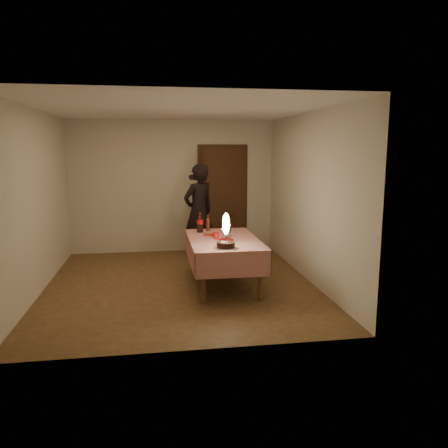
{
  "coord_description": "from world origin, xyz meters",
  "views": [
    {
      "loc": [
        -0.34,
        -6.44,
        2.04
      ],
      "look_at": [
        0.64,
        -0.21,
        0.95
      ],
      "focal_mm": 35.0,
      "sensor_mm": 36.0,
      "label": 1
    }
  ],
  "objects_px": {
    "clear_cup": "(228,235)",
    "cola_bottle": "(200,223)",
    "photographer": "(199,212)",
    "red_cup": "(216,236)",
    "amber_bottle_left": "(208,224)",
    "amber_bottle_right": "(229,224)",
    "dining_table": "(223,245)",
    "birthday_cake": "(226,238)",
    "red_plate": "(226,240)"
  },
  "relations": [
    {
      "from": "clear_cup",
      "to": "cola_bottle",
      "type": "distance_m",
      "value": 0.64
    },
    {
      "from": "cola_bottle",
      "to": "photographer",
      "type": "bearing_deg",
      "value": 85.32
    },
    {
      "from": "red_cup",
      "to": "cola_bottle",
      "type": "relative_size",
      "value": 0.31
    },
    {
      "from": "amber_bottle_left",
      "to": "amber_bottle_right",
      "type": "height_order",
      "value": "same"
    },
    {
      "from": "red_cup",
      "to": "amber_bottle_left",
      "type": "distance_m",
      "value": 0.68
    },
    {
      "from": "amber_bottle_left",
      "to": "red_cup",
      "type": "bearing_deg",
      "value": -86.22
    },
    {
      "from": "dining_table",
      "to": "amber_bottle_left",
      "type": "height_order",
      "value": "amber_bottle_left"
    },
    {
      "from": "birthday_cake",
      "to": "clear_cup",
      "type": "height_order",
      "value": "birthday_cake"
    },
    {
      "from": "red_cup",
      "to": "amber_bottle_right",
      "type": "xyz_separation_m",
      "value": [
        0.29,
        0.6,
        0.07
      ]
    },
    {
      "from": "birthday_cake",
      "to": "red_cup",
      "type": "relative_size",
      "value": 4.75
    },
    {
      "from": "dining_table",
      "to": "clear_cup",
      "type": "distance_m",
      "value": 0.17
    },
    {
      "from": "cola_bottle",
      "to": "amber_bottle_right",
      "type": "xyz_separation_m",
      "value": [
        0.48,
        0.03,
        -0.03
      ]
    },
    {
      "from": "red_plate",
      "to": "clear_cup",
      "type": "bearing_deg",
      "value": 71.39
    },
    {
      "from": "clear_cup",
      "to": "photographer",
      "type": "height_order",
      "value": "photographer"
    },
    {
      "from": "clear_cup",
      "to": "amber_bottle_right",
      "type": "bearing_deg",
      "value": 78.73
    },
    {
      "from": "amber_bottle_right",
      "to": "amber_bottle_left",
      "type": "bearing_deg",
      "value": 167.16
    },
    {
      "from": "birthday_cake",
      "to": "amber_bottle_left",
      "type": "distance_m",
      "value": 1.29
    },
    {
      "from": "red_cup",
      "to": "photographer",
      "type": "distance_m",
      "value": 1.72
    },
    {
      "from": "amber_bottle_right",
      "to": "clear_cup",
      "type": "bearing_deg",
      "value": -101.27
    },
    {
      "from": "clear_cup",
      "to": "amber_bottle_left",
      "type": "xyz_separation_m",
      "value": [
        -0.23,
        0.62,
        0.07
      ]
    },
    {
      "from": "cola_bottle",
      "to": "amber_bottle_left",
      "type": "bearing_deg",
      "value": 38.17
    },
    {
      "from": "clear_cup",
      "to": "amber_bottle_right",
      "type": "relative_size",
      "value": 0.35
    },
    {
      "from": "clear_cup",
      "to": "dining_table",
      "type": "bearing_deg",
      "value": -148.63
    },
    {
      "from": "red_plate",
      "to": "cola_bottle",
      "type": "height_order",
      "value": "cola_bottle"
    },
    {
      "from": "dining_table",
      "to": "amber_bottle_right",
      "type": "distance_m",
      "value": 0.66
    },
    {
      "from": "red_cup",
      "to": "photographer",
      "type": "relative_size",
      "value": 0.06
    },
    {
      "from": "amber_bottle_right",
      "to": "photographer",
      "type": "xyz_separation_m",
      "value": [
        -0.39,
        1.12,
        0.05
      ]
    },
    {
      "from": "amber_bottle_left",
      "to": "amber_bottle_right",
      "type": "bearing_deg",
      "value": -12.84
    },
    {
      "from": "red_plate",
      "to": "red_cup",
      "type": "bearing_deg",
      "value": 144.48
    },
    {
      "from": "photographer",
      "to": "cola_bottle",
      "type": "bearing_deg",
      "value": -94.68
    },
    {
      "from": "clear_cup",
      "to": "photographer",
      "type": "bearing_deg",
      "value": 99.48
    },
    {
      "from": "amber_bottle_right",
      "to": "photographer",
      "type": "bearing_deg",
      "value": 109.05
    },
    {
      "from": "clear_cup",
      "to": "red_cup",
      "type": "bearing_deg",
      "value": -163.72
    },
    {
      "from": "dining_table",
      "to": "amber_bottle_right",
      "type": "height_order",
      "value": "amber_bottle_right"
    },
    {
      "from": "dining_table",
      "to": "red_cup",
      "type": "relative_size",
      "value": 17.2
    },
    {
      "from": "photographer",
      "to": "red_cup",
      "type": "bearing_deg",
      "value": -86.97
    },
    {
      "from": "dining_table",
      "to": "amber_bottle_right",
      "type": "relative_size",
      "value": 6.75
    },
    {
      "from": "red_cup",
      "to": "amber_bottle_right",
      "type": "bearing_deg",
      "value": 63.75
    },
    {
      "from": "birthday_cake",
      "to": "red_plate",
      "type": "height_order",
      "value": "birthday_cake"
    },
    {
      "from": "amber_bottle_right",
      "to": "red_plate",
      "type": "bearing_deg",
      "value": -102.91
    },
    {
      "from": "birthday_cake",
      "to": "photographer",
      "type": "distance_m",
      "value": 2.33
    },
    {
      "from": "clear_cup",
      "to": "birthday_cake",
      "type": "bearing_deg",
      "value": -101.88
    },
    {
      "from": "cola_bottle",
      "to": "dining_table",
      "type": "bearing_deg",
      "value": -62.32
    },
    {
      "from": "birthday_cake",
      "to": "cola_bottle",
      "type": "bearing_deg",
      "value": 101.06
    },
    {
      "from": "birthday_cake",
      "to": "clear_cup",
      "type": "xyz_separation_m",
      "value": [
        0.14,
        0.67,
        -0.09
      ]
    },
    {
      "from": "dining_table",
      "to": "red_plate",
      "type": "xyz_separation_m",
      "value": [
        0.03,
        -0.1,
        0.1
      ]
    },
    {
      "from": "red_cup",
      "to": "dining_table",
      "type": "bearing_deg",
      "value": 3.49
    },
    {
      "from": "dining_table",
      "to": "amber_bottle_left",
      "type": "relative_size",
      "value": 6.75
    },
    {
      "from": "amber_bottle_left",
      "to": "photographer",
      "type": "distance_m",
      "value": 1.04
    },
    {
      "from": "amber_bottle_right",
      "to": "birthday_cake",
      "type": "bearing_deg",
      "value": -101.61
    }
  ]
}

